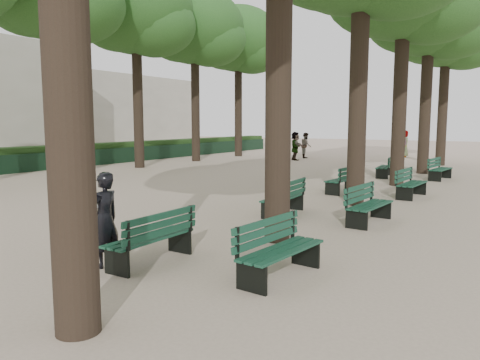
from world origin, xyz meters
The scene contains 21 objects.
ground centered at (0.00, 0.00, 0.00)m, with size 120.00×120.00×0.00m, color #BBA48E.
tree_central_4 centered at (1.50, 18.00, 7.65)m, with size 6.00×6.00×9.95m.
tree_central_5 centered at (1.50, 23.00, 7.65)m, with size 6.00×6.00×9.95m.
tree_far_3 centered at (-12.00, 13.00, 8.14)m, with size 6.00×6.00×10.45m.
tree_far_4 centered at (-12.00, 18.00, 8.14)m, with size 6.00×6.00×10.45m.
tree_far_5 centered at (-12.00, 23.00, 8.14)m, with size 6.00×6.00×10.45m.
bench_left_0 centered at (0.37, 0.45, 0.27)m, with size 0.58×1.80×0.92m.
bench_left_1 centered at (0.37, 5.53, 0.27)m, with size 0.67×1.83×0.92m.
bench_left_2 centered at (0.37, 10.08, 0.27)m, with size 0.72×1.84×0.92m.
bench_left_3 centered at (0.37, 15.55, 0.27)m, with size 0.76×1.85×0.92m.
bench_right_0 centered at (2.63, 0.95, 0.27)m, with size 0.74×1.85×0.92m.
bench_right_1 centered at (2.63, 5.64, 0.27)m, with size 0.71×1.84×0.92m.
bench_right_2 centered at (2.63, 10.27, 0.27)m, with size 0.69×1.83×0.92m.
bench_right_3 centered at (2.63, 15.80, 0.27)m, with size 0.76×1.85×0.92m.
man_with_map centered at (-0.16, -0.07, 0.81)m, with size 0.60×0.65×1.61m.
pedestrian_a centered at (-7.15, 23.90, 0.86)m, with size 0.84×0.35×1.73m, color #262628.
pedestrian_d centered at (-1.66, 28.23, 0.94)m, with size 0.92×0.38×1.88m, color #262628.
pedestrian_e centered at (-7.00, 21.90, 0.91)m, with size 1.69×0.36×1.82m, color #262628.
fence centered at (-15.00, 11.00, 0.45)m, with size 0.08×42.00×0.90m, color black.
hedge centered at (-15.70, 11.00, 0.60)m, with size 1.20×42.00×1.20m, color #1B3B14.
building_far centered at (-33.00, 30.00, 3.50)m, with size 12.00×16.00×7.00m, color #B7B2A3.
Camera 1 is at (5.84, -5.40, 2.43)m, focal length 35.00 mm.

